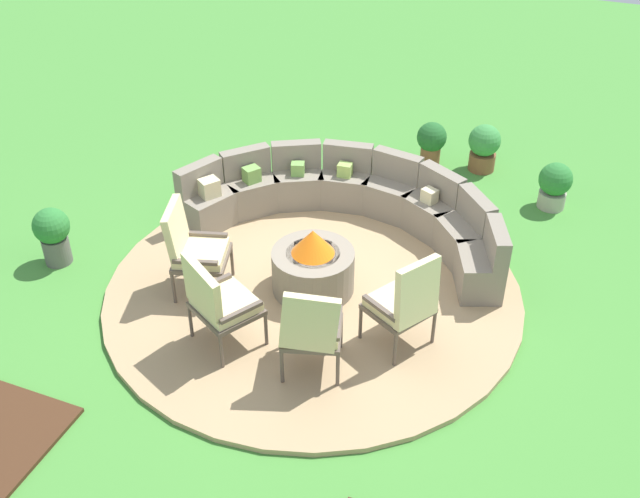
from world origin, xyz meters
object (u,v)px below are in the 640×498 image
potted_plant_1 (431,142)px  potted_plant_2 (484,146)px  fire_pit (313,266)px  curved_stone_bench (354,205)px  potted_plant_0 (555,184)px  lounge_chair_front_left (192,247)px  lounge_chair_back_right (405,301)px  lounge_chair_back_left (311,327)px  lounge_chair_front_right (218,300)px  potted_plant_3 (53,233)px

potted_plant_1 → potted_plant_2: bearing=14.2°
fire_pit → potted_plant_2: (1.13, 3.42, -0.00)m
curved_stone_bench → potted_plant_2: size_ratio=5.95×
potted_plant_0 → lounge_chair_front_left: bearing=-135.9°
curved_stone_bench → potted_plant_2: (1.13, 2.11, -0.02)m
lounge_chair_back_right → potted_plant_0: bearing=12.7°
lounge_chair_front_left → potted_plant_0: size_ratio=1.69×
lounge_chair_back_left → lounge_chair_front_right: bearing=161.9°
potted_plant_0 → lounge_chair_back_left: bearing=-113.3°
lounge_chair_back_right → curved_stone_bench: bearing=62.3°
potted_plant_1 → curved_stone_bench: bearing=-102.8°
potted_plant_0 → potted_plant_1: potted_plant_1 is taller
fire_pit → curved_stone_bench: size_ratio=0.23×
lounge_chair_back_left → lounge_chair_back_right: (0.70, 0.67, 0.02)m
fire_pit → potted_plant_3: (-2.95, -0.56, 0.04)m
fire_pit → potted_plant_0: bearing=52.0°
potted_plant_0 → potted_plant_1: (-1.73, 0.47, 0.05)m
potted_plant_2 → potted_plant_3: 5.70m
lounge_chair_front_right → lounge_chair_back_right: size_ratio=1.01×
potted_plant_1 → potted_plant_3: potted_plant_3 is taller
lounge_chair_back_right → fire_pit: bearing=95.9°
potted_plant_0 → potted_plant_1: 1.79m
curved_stone_bench → lounge_chair_front_right: bearing=-101.5°
lounge_chair_front_right → curved_stone_bench: bearing=108.0°
potted_plant_1 → lounge_chair_back_left: bearing=-89.6°
lounge_chair_front_left → potted_plant_1: (1.62, 3.71, -0.23)m
curved_stone_bench → potted_plant_1: size_ratio=6.05×
fire_pit → lounge_chair_front_right: size_ratio=0.82×
lounge_chair_front_right → lounge_chair_back_right: bearing=50.9°
lounge_chair_front_left → potted_plant_0: bearing=117.6°
potted_plant_2 → lounge_chair_back_left: bearing=-98.2°
lounge_chair_back_left → potted_plant_2: 4.65m
potted_plant_3 → lounge_chair_front_right: bearing=-13.8°
potted_plant_0 → curved_stone_bench: bearing=-145.9°
potted_plant_1 → lounge_chair_front_left: bearing=-113.5°
lounge_chair_front_left → potted_plant_2: lounge_chair_front_left is taller
curved_stone_bench → potted_plant_3: (-2.94, -1.87, 0.03)m
lounge_chair_back_right → potted_plant_3: 4.11m
lounge_chair_front_left → lounge_chair_back_right: size_ratio=0.97×
curved_stone_bench → potted_plant_0: size_ratio=6.42×
fire_pit → lounge_chair_front_right: bearing=-113.5°
curved_stone_bench → potted_plant_1: bearing=77.2°
lounge_chair_front_left → potted_plant_1: lounge_chair_front_left is taller
potted_plant_0 → potted_plant_2: potted_plant_2 is taller
fire_pit → potted_plant_0: 3.52m
lounge_chair_back_left → potted_plant_3: size_ratio=1.47×
lounge_chair_back_right → lounge_chair_front_left: bearing=118.6°
fire_pit → lounge_chair_back_right: (1.16, -0.51, 0.26)m
lounge_chair_back_left → potted_plant_3: (-3.41, 0.62, -0.20)m
fire_pit → lounge_chair_back_left: lounge_chair_back_left is taller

